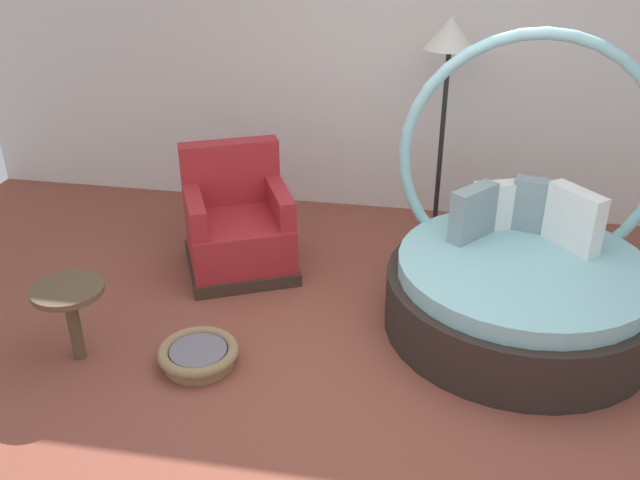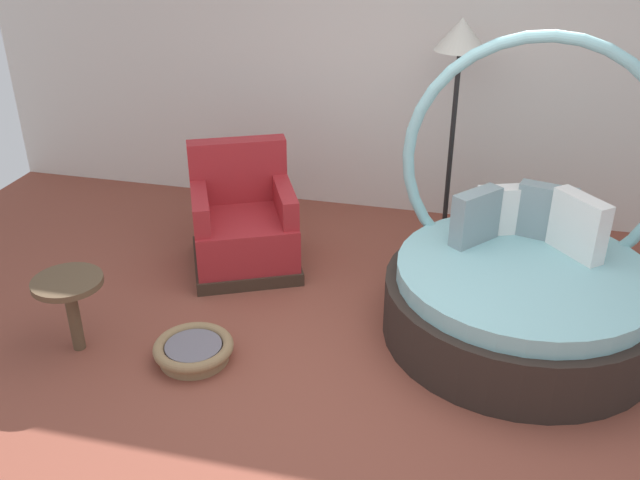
# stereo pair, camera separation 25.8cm
# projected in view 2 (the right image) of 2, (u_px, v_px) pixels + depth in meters

# --- Properties ---
(ground_plane) EXTENTS (8.00, 8.00, 0.02)m
(ground_plane) POSITION_uv_depth(u_px,v_px,m) (360.00, 379.00, 4.28)
(ground_plane) COLOR brown
(back_wall) EXTENTS (8.00, 0.12, 3.03)m
(back_wall) POSITION_uv_depth(u_px,v_px,m) (423.00, 43.00, 5.79)
(back_wall) COLOR silver
(back_wall) RESTS_ON ground_plane
(round_daybed) EXTENTS (1.78, 1.78, 1.91)m
(round_daybed) POSITION_uv_depth(u_px,v_px,m) (522.00, 281.00, 4.59)
(round_daybed) COLOR #2D231E
(round_daybed) RESTS_ON ground_plane
(red_armchair) EXTENTS (1.06, 1.06, 0.94)m
(red_armchair) POSITION_uv_depth(u_px,v_px,m) (243.00, 225.00, 5.41)
(red_armchair) COLOR #38281E
(red_armchair) RESTS_ON ground_plane
(pet_basket) EXTENTS (0.51, 0.51, 0.13)m
(pet_basket) POSITION_uv_depth(u_px,v_px,m) (194.00, 350.00, 4.41)
(pet_basket) COLOR #8E704C
(pet_basket) RESTS_ON ground_plane
(side_table) EXTENTS (0.44, 0.44, 0.52)m
(side_table) POSITION_uv_depth(u_px,v_px,m) (69.00, 292.00, 4.36)
(side_table) COLOR brown
(side_table) RESTS_ON ground_plane
(floor_lamp) EXTENTS (0.40, 0.40, 1.82)m
(floor_lamp) POSITION_uv_depth(u_px,v_px,m) (459.00, 57.00, 5.26)
(floor_lamp) COLOR black
(floor_lamp) RESTS_ON ground_plane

